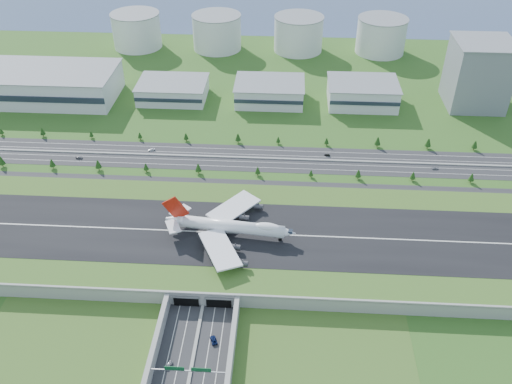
# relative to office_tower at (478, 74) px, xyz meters

# --- Properties ---
(ground) EXTENTS (1200.00, 1200.00, 0.00)m
(ground) POSITION_rel_office_tower_xyz_m (-200.00, -195.00, -27.50)
(ground) COLOR #264716
(ground) RESTS_ON ground
(airfield_deck) EXTENTS (520.00, 100.00, 9.20)m
(airfield_deck) POSITION_rel_office_tower_xyz_m (-200.00, -195.09, -23.38)
(airfield_deck) COLOR #989993
(airfield_deck) RESTS_ON ground
(underpass_road) EXTENTS (38.80, 120.40, 8.00)m
(underpass_road) POSITION_rel_office_tower_xyz_m (-200.00, -294.42, -24.07)
(underpass_road) COLOR #28282B
(underpass_road) RESTS_ON ground
(sign_gantry_near) EXTENTS (38.70, 0.70, 9.80)m
(sign_gantry_near) POSITION_rel_office_tower_xyz_m (-200.00, -290.04, -20.55)
(sign_gantry_near) COLOR gray
(sign_gantry_near) RESTS_ON ground
(north_expressway) EXTENTS (560.00, 36.00, 0.12)m
(north_expressway) POSITION_rel_office_tower_xyz_m (-200.00, -100.00, -27.44)
(north_expressway) COLOR #28282B
(north_expressway) RESTS_ON ground
(tree_row) EXTENTS (502.27, 48.72, 8.44)m
(tree_row) POSITION_rel_office_tower_xyz_m (-194.63, -102.12, -22.78)
(tree_row) COLOR #3D2819
(tree_row) RESTS_ON ground
(hangar_west) EXTENTS (120.00, 60.00, 25.00)m
(hangar_west) POSITION_rel_office_tower_xyz_m (-370.00, -10.00, -15.00)
(hangar_west) COLOR silver
(hangar_west) RESTS_ON ground
(hangar_mid_a) EXTENTS (58.00, 42.00, 15.00)m
(hangar_mid_a) POSITION_rel_office_tower_xyz_m (-260.00, -5.00, -20.00)
(hangar_mid_a) COLOR silver
(hangar_mid_a) RESTS_ON ground
(hangar_mid_b) EXTENTS (58.00, 42.00, 17.00)m
(hangar_mid_b) POSITION_rel_office_tower_xyz_m (-175.00, -5.00, -19.00)
(hangar_mid_b) COLOR silver
(hangar_mid_b) RESTS_ON ground
(hangar_mid_c) EXTENTS (58.00, 42.00, 19.00)m
(hangar_mid_c) POSITION_rel_office_tower_xyz_m (-95.00, -5.00, -18.00)
(hangar_mid_c) COLOR silver
(hangar_mid_c) RESTS_ON ground
(office_tower) EXTENTS (46.00, 46.00, 55.00)m
(office_tower) POSITION_rel_office_tower_xyz_m (0.00, 0.00, 0.00)
(office_tower) COLOR slate
(office_tower) RESTS_ON ground
(fuel_tank_a) EXTENTS (50.00, 50.00, 35.00)m
(fuel_tank_a) POSITION_rel_office_tower_xyz_m (-320.00, 115.00, -10.00)
(fuel_tank_a) COLOR silver
(fuel_tank_a) RESTS_ON ground
(fuel_tank_b) EXTENTS (50.00, 50.00, 35.00)m
(fuel_tank_b) POSITION_rel_office_tower_xyz_m (-235.00, 115.00, -10.00)
(fuel_tank_b) COLOR silver
(fuel_tank_b) RESTS_ON ground
(fuel_tank_c) EXTENTS (50.00, 50.00, 35.00)m
(fuel_tank_c) POSITION_rel_office_tower_xyz_m (-150.00, 115.00, -10.00)
(fuel_tank_c) COLOR silver
(fuel_tank_c) RESTS_ON ground
(fuel_tank_d) EXTENTS (50.00, 50.00, 35.00)m
(fuel_tank_d) POSITION_rel_office_tower_xyz_m (-65.00, 115.00, -10.00)
(fuel_tank_d) COLOR silver
(fuel_tank_d) RESTS_ON ground
(bay_water) EXTENTS (1200.00, 260.00, 0.06)m
(bay_water) POSITION_rel_office_tower_xyz_m (-200.00, 285.00, -27.47)
(bay_water) COLOR #3C5174
(bay_water) RESTS_ON ground
(boeing_747) EXTENTS (78.23, 73.59, 24.21)m
(boeing_747) POSITION_rel_office_tower_xyz_m (-190.25, -196.82, -12.68)
(boeing_747) COLOR white
(boeing_747) RESTS_ON airfield_deck
(car_0) EXTENTS (3.51, 5.31, 1.68)m
(car_0) POSITION_rel_office_tower_xyz_m (-210.63, -282.96, -26.54)
(car_0) COLOR #AEADB2
(car_0) RESTS_ON ground
(car_2) EXTENTS (4.86, 6.63, 1.68)m
(car_2) POSITION_rel_office_tower_xyz_m (-191.53, -267.41, -26.54)
(car_2) COLOR #0D1A44
(car_2) RESTS_ON ground
(car_4) EXTENTS (5.21, 2.61, 1.70)m
(car_4) POSITION_rel_office_tower_xyz_m (-311.17, -108.25, -26.53)
(car_4) COLOR slate
(car_4) RESTS_ON ground
(car_5) EXTENTS (4.51, 2.71, 1.40)m
(car_5) POSITION_rel_office_tower_xyz_m (-128.43, -93.45, -26.68)
(car_5) COLOR black
(car_5) RESTS_ON ground
(car_6) EXTENTS (5.17, 2.78, 1.38)m
(car_6) POSITION_rel_office_tower_xyz_m (-52.13, -106.23, -26.69)
(car_6) COLOR #B6B5BA
(car_6) RESTS_ON ground
(car_7) EXTENTS (5.47, 3.40, 1.48)m
(car_7) POSITION_rel_office_tower_xyz_m (-260.42, -93.77, -26.64)
(car_7) COLOR white
(car_7) RESTS_ON ground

